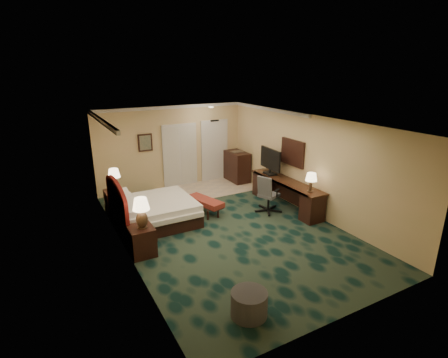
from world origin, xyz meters
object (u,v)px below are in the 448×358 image
desk_chair (269,193)px  nightstand_far (115,202)px  lamp_near (142,213)px  lamp_far (114,180)px  tv (270,162)px  bed (156,212)px  nightstand_near (142,241)px  ottoman (249,304)px  desk (286,194)px  minibar (237,166)px  bed_bench (205,206)px

desk_chair → nightstand_far: bearing=129.4°
lamp_near → desk_chair: lamp_near is taller
lamp_far → tv: bearing=-15.5°
bed → nightstand_far: (-0.78, 1.20, 0.01)m
nightstand_far → tv: size_ratio=0.62×
desk_chair → nightstand_near: bearing=166.4°
lamp_far → ottoman: bearing=-80.1°
nightstand_far → ottoman: (0.98, -5.37, -0.10)m
desk → minibar: minibar is taller
nightstand_far → lamp_near: 2.73m
ottoman → tv: bearing=50.9°
bed → ottoman: 4.18m
bed → desk_chair: 3.11m
nightstand_far → nightstand_near: bearing=-89.9°
ottoman → lamp_far: bearing=99.9°
bed → bed_bench: bed is taller
nightstand_near → desk_chair: size_ratio=0.59×
bed → tv: bearing=-0.0°
nightstand_far → desk: 4.83m
lamp_far → minibar: lamp_far is taller
bed_bench → ottoman: ottoman is taller
desk → lamp_far: bearing=156.0°
minibar → desk_chair: bearing=-102.7°
ottoman → desk_chair: (2.79, 3.38, 0.32)m
tv → bed_bench: bearing=-175.9°
lamp_far → bed_bench: 2.57m
lamp_near → minibar: lamp_near is taller
nightstand_far → desk_chair: bearing=-27.8°
nightstand_far → desk_chair: size_ratio=0.58×
bed → lamp_far: 1.55m
bed → lamp_far: (-0.74, 1.19, 0.64)m
lamp_near → bed_bench: 2.70m
lamp_near → desk_chair: bearing=9.9°
lamp_far → bed_bench: (2.14, -1.20, -0.74)m
desk → ottoman: bearing=-135.1°
desk_chair → desk: bearing=-18.5°
lamp_near → desk: lamp_near is taller
bed_bench → nightstand_near: bearing=-163.6°
nightstand_near → minibar: size_ratio=0.61×
desk → minibar: (-0.01, 2.74, 0.13)m
lamp_near → desk: 4.47m
bed_bench → tv: size_ratio=1.16×
lamp_far → desk: bearing=-24.0°
bed_bench → ottoman: (-1.20, -4.16, 0.02)m
nightstand_near → ottoman: (0.98, -2.77, -0.10)m
nightstand_far → lamp_near: (0.04, -2.65, 0.66)m
desk → desk_chair: 0.66m
tv → desk: bearing=-82.5°
desk_chair → minibar: 2.86m
bed → nightstand_near: size_ratio=2.99×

